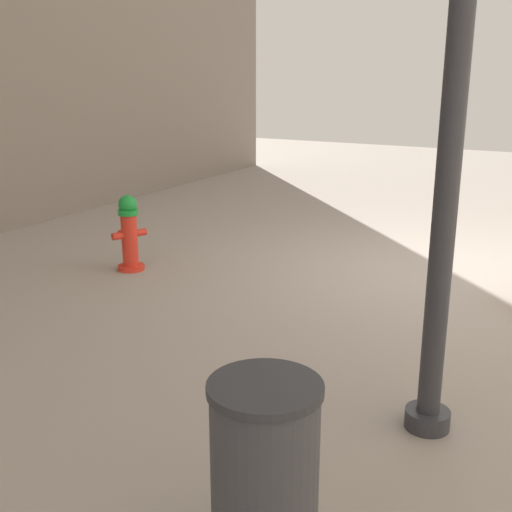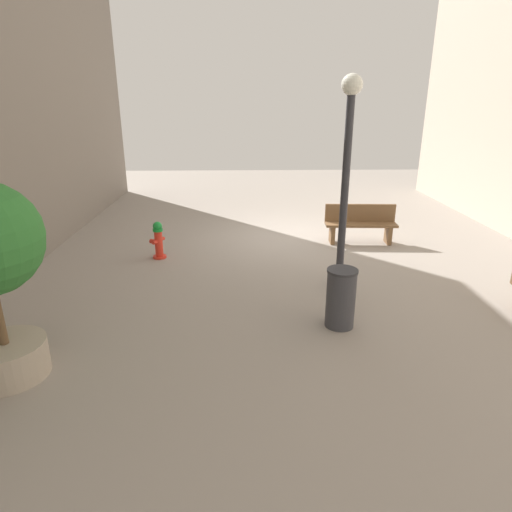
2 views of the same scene
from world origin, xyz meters
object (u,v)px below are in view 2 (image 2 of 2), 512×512
object	(u,v)px
bench_near	(360,223)
street_lamp	(347,161)
trash_bin	(341,298)
fire_hydrant	(158,240)

from	to	relation	value
bench_near	street_lamp	xyz separation A→B (m)	(1.09, 2.74, 1.87)
bench_near	trash_bin	size ratio (longest dim) A/B	1.85
fire_hydrant	trash_bin	distance (m)	4.75
trash_bin	street_lamp	bearing A→B (deg)	-101.44
fire_hydrant	street_lamp	distance (m)	4.55
bench_near	street_lamp	bearing A→B (deg)	68.32
fire_hydrant	trash_bin	size ratio (longest dim) A/B	0.89
street_lamp	bench_near	bearing A→B (deg)	-111.68
fire_hydrant	trash_bin	bearing A→B (deg)	136.08
street_lamp	trash_bin	world-z (taller)	street_lamp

